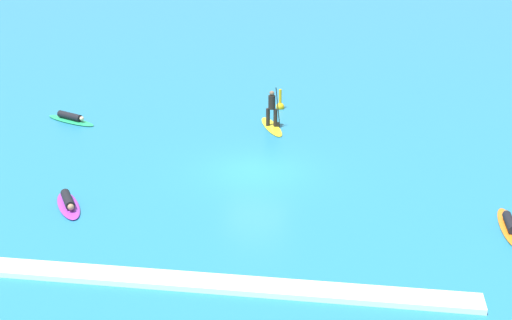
{
  "coord_description": "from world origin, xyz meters",
  "views": [
    {
      "loc": [
        3.98,
        -27.41,
        11.15
      ],
      "look_at": [
        0.0,
        0.0,
        0.5
      ],
      "focal_mm": 49.74,
      "sensor_mm": 36.0,
      "label": 1
    }
  ],
  "objects_px": {
    "surfer_on_orange_board": "(509,225)",
    "marker_buoy": "(280,105)",
    "surfer_on_yellow_board": "(272,118)",
    "surfer_on_purple_board": "(68,203)",
    "surfer_on_green_board": "(71,118)"
  },
  "relations": [
    {
      "from": "surfer_on_yellow_board",
      "to": "surfer_on_purple_board",
      "type": "distance_m",
      "value": 12.23
    },
    {
      "from": "surfer_on_purple_board",
      "to": "surfer_on_orange_board",
      "type": "bearing_deg",
      "value": 61.25
    },
    {
      "from": "surfer_on_green_board",
      "to": "surfer_on_purple_board",
      "type": "bearing_deg",
      "value": -42.65
    },
    {
      "from": "surfer_on_purple_board",
      "to": "surfer_on_green_board",
      "type": "bearing_deg",
      "value": 170.9
    },
    {
      "from": "surfer_on_green_board",
      "to": "surfer_on_purple_board",
      "type": "height_order",
      "value": "surfer_on_green_board"
    },
    {
      "from": "surfer_on_green_board",
      "to": "surfer_on_purple_board",
      "type": "xyz_separation_m",
      "value": [
        3.91,
        -9.93,
        -0.0
      ]
    },
    {
      "from": "surfer_on_yellow_board",
      "to": "surfer_on_purple_board",
      "type": "bearing_deg",
      "value": -52.82
    },
    {
      "from": "marker_buoy",
      "to": "surfer_on_orange_board",
      "type": "bearing_deg",
      "value": -54.03
    },
    {
      "from": "surfer_on_orange_board",
      "to": "surfer_on_yellow_board",
      "type": "height_order",
      "value": "surfer_on_yellow_board"
    },
    {
      "from": "surfer_on_orange_board",
      "to": "surfer_on_yellow_board",
      "type": "bearing_deg",
      "value": 44.94
    },
    {
      "from": "surfer_on_green_board",
      "to": "surfer_on_purple_board",
      "type": "relative_size",
      "value": 1.18
    },
    {
      "from": "surfer_on_yellow_board",
      "to": "surfer_on_purple_board",
      "type": "xyz_separation_m",
      "value": [
        -6.38,
        -10.43,
        -0.36
      ]
    },
    {
      "from": "surfer_on_orange_board",
      "to": "marker_buoy",
      "type": "distance_m",
      "value": 16.28
    },
    {
      "from": "surfer_on_yellow_board",
      "to": "marker_buoy",
      "type": "relative_size",
      "value": 2.69
    },
    {
      "from": "surfer_on_green_board",
      "to": "marker_buoy",
      "type": "xyz_separation_m",
      "value": [
        10.34,
        3.76,
        0.05
      ]
    }
  ]
}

